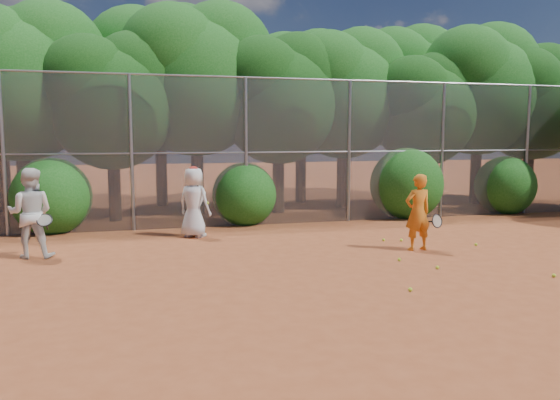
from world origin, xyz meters
name	(u,v)px	position (x,y,z in m)	size (l,w,h in m)	color
ground	(373,277)	(0.00, 0.00, 0.00)	(80.00, 80.00, 0.00)	brown
fence_back	(277,150)	(-0.12, 6.00, 2.05)	(20.05, 0.09, 4.03)	gray
tree_1	(21,75)	(-6.94, 8.54, 4.16)	(4.64, 4.03, 6.35)	black
tree_2	(113,95)	(-4.45, 7.83, 3.58)	(3.99, 3.47, 5.47)	black
tree_3	(197,73)	(-1.94, 8.84, 4.40)	(4.89, 4.26, 6.70)	black
tree_4	(280,94)	(0.55, 8.24, 3.76)	(4.19, 3.64, 5.73)	black
tree_5	(345,88)	(3.06, 9.04, 4.05)	(4.51, 3.92, 6.17)	black
tree_6	(425,105)	(5.55, 8.03, 3.47)	(3.86, 3.36, 5.29)	black
tree_7	(480,84)	(8.06, 8.64, 4.28)	(4.77, 4.14, 6.53)	black
tree_8	(533,98)	(10.05, 8.34, 3.82)	(4.25, 3.70, 5.82)	black
tree_9	(1,76)	(-7.94, 10.84, 4.34)	(4.83, 4.20, 6.62)	black
tree_10	(161,72)	(-2.93, 11.05, 4.63)	(5.15, 4.48, 7.06)	black
tree_11	(302,88)	(2.06, 10.64, 4.16)	(4.64, 4.03, 6.35)	black
tree_12	(407,83)	(6.56, 11.24, 4.51)	(5.02, 4.37, 6.88)	black
bush_0	(51,193)	(-6.00, 6.30, 1.00)	(2.00, 2.00, 2.00)	#154F13
bush_1	(244,192)	(-1.00, 6.30, 0.90)	(1.80, 1.80, 1.80)	#154F13
bush_2	(406,181)	(4.00, 6.30, 1.10)	(2.20, 2.20, 2.20)	#154F13
bush_3	(505,183)	(7.50, 6.30, 0.95)	(1.90, 1.90, 1.90)	#154F13
player_yellow	(418,212)	(1.88, 1.82, 0.82)	(0.82, 0.50, 1.64)	orange
player_teen	(194,202)	(-2.58, 4.62, 0.86)	(0.98, 0.94, 1.72)	silver
player_white	(30,213)	(-6.00, 3.23, 0.91)	(0.95, 0.80, 1.82)	silver
ball_0	(437,267)	(1.39, 0.20, 0.03)	(0.07, 0.07, 0.07)	#B6D827
ball_1	(384,240)	(1.62, 2.91, 0.03)	(0.07, 0.07, 0.07)	#B6D827
ball_2	(554,275)	(3.03, -0.86, 0.03)	(0.07, 0.07, 0.07)	#B6D827
ball_3	(476,245)	(3.37, 1.86, 0.03)	(0.07, 0.07, 0.07)	#B6D827
ball_4	(399,260)	(1.01, 0.97, 0.03)	(0.07, 0.07, 0.07)	#B6D827
ball_5	(401,240)	(2.01, 2.78, 0.03)	(0.07, 0.07, 0.07)	#B6D827
ball_6	(410,289)	(0.19, -0.98, 0.03)	(0.07, 0.07, 0.07)	#B6D827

